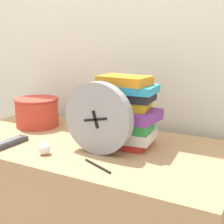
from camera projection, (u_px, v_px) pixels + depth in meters
wall_back at (125, 39)px, 1.54m from camera, size 6.00×0.04×2.40m
desk at (86, 224)px, 1.41m from camera, size 1.22×0.61×0.78m
desk_clock at (98, 118)px, 1.16m from camera, size 0.27×0.04×0.27m
book_stack at (126, 112)px, 1.24m from camera, size 0.26×0.21×0.29m
basket at (37, 111)px, 1.54m from camera, size 0.22×0.22×0.14m
tv_remote at (7, 143)px, 1.26m from camera, size 0.05×0.19×0.02m
crumpled_paper_ball at (44, 149)px, 1.17m from camera, size 0.05×0.05×0.05m
pen at (98, 166)px, 1.06m from camera, size 0.13×0.06×0.01m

